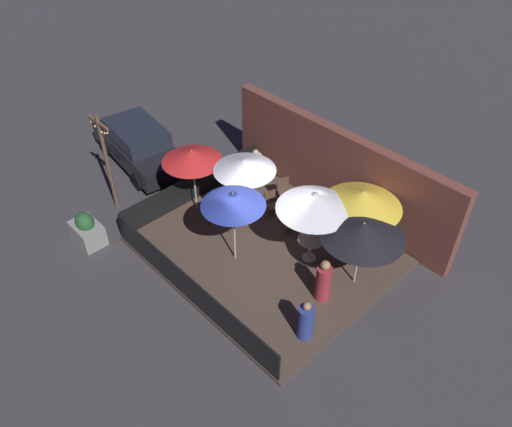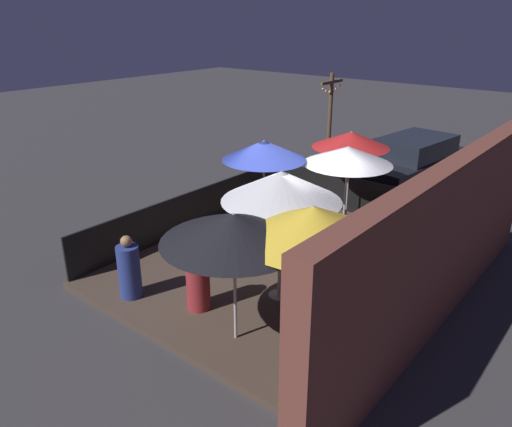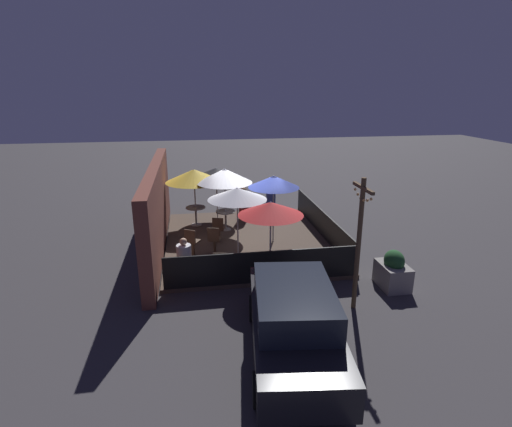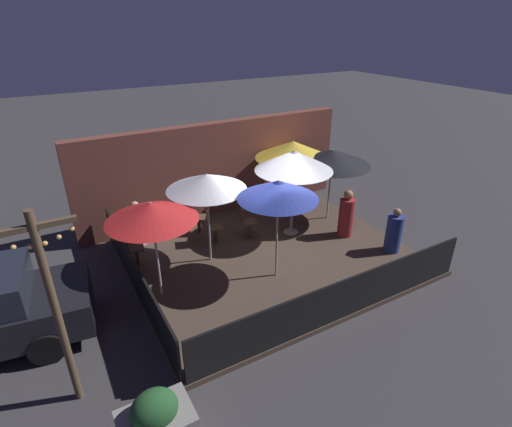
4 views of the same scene
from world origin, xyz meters
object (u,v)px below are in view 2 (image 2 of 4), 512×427
patio_umbrella_3 (264,150)px  light_post (329,126)px  patio_umbrella_5 (234,228)px  patio_umbrella_4 (348,155)px  patio_chair_1 (365,242)px  patio_umbrella_2 (351,140)px  patio_chair_3 (405,211)px  parked_car_0 (414,162)px  patio_umbrella_1 (282,186)px  patio_chair_0 (333,253)px  patron_2 (198,277)px  dining_table_0 (309,306)px  patio_umbrella_0 (313,222)px  planter_box (269,171)px  patio_chair_2 (402,247)px  patron_0 (129,270)px  patron_1 (442,225)px  dining_table_1 (280,267)px

patio_umbrella_3 → light_post: 4.79m
patio_umbrella_3 → patio_umbrella_5: patio_umbrella_3 is taller
patio_umbrella_4 → patio_chair_1: 1.85m
patio_umbrella_2 → patio_chair_3: 2.15m
patio_chair_1 → parked_car_0: bearing=-151.7°
patio_umbrella_1 → patio_umbrella_2: size_ratio=1.08×
patio_chair_0 → patron_2: 2.79m
patio_umbrella_1 → patio_chair_0: (-1.26, 0.36, -1.64)m
patio_umbrella_3 → patron_2: size_ratio=1.78×
patio_umbrella_3 → dining_table_0: (2.27, 2.73, -1.63)m
patio_chair_0 → patio_umbrella_2: bearing=-139.1°
patio_chair_1 → patron_2: 3.71m
patio_umbrella_0 → patio_chair_0: bearing=-158.9°
patio_umbrella_4 → light_post: size_ratio=0.67×
patio_umbrella_1 → patio_umbrella_4: 2.60m
patron_2 → planter_box: (-6.48, -3.43, -0.24)m
patio_umbrella_2 → patio_umbrella_3: patio_umbrella_3 is taller
patio_umbrella_4 → light_post: bearing=-143.7°
patio_chair_1 → parked_car_0: parked_car_0 is taller
parked_car_0 → patio_umbrella_4: bearing=13.3°
patio_umbrella_1 → parked_car_0: bearing=-174.5°
patio_umbrella_4 → patio_chair_2: (0.24, 1.50, -1.61)m
patron_2 → planter_box: size_ratio=1.22×
patio_umbrella_4 → planter_box: (-2.65, -4.13, -1.76)m
patio_chair_2 → planter_box: (-2.88, -5.63, -0.15)m
patio_umbrella_1 → parked_car_0: (-7.75, -0.74, -1.44)m
patio_umbrella_0 → patron_0: (1.00, -3.29, -1.50)m
patio_umbrella_3 → patio_umbrella_0: bearing=50.3°
patio_chair_3 → light_post: size_ratio=0.27×
patio_umbrella_3 → light_post: light_post is taller
dining_table_0 → parked_car_0: parked_car_0 is taller
patio_chair_3 → light_post: (-1.79, -3.30, 1.32)m
parked_car_0 → patio_umbrella_2: bearing=3.6°
patio_chair_1 → patio_chair_2: (-0.18, 0.74, 0.03)m
patio_umbrella_1 → planter_box: 7.02m
patio_umbrella_0 → patio_umbrella_1: 1.37m
dining_table_0 → patron_2: bearing=-76.5°
patio_chair_2 → light_post: size_ratio=0.27×
patron_1 → patio_chair_2: bearing=-159.0°
patio_umbrella_3 → light_post: (-4.62, -1.20, -0.39)m
patio_umbrella_5 → planter_box: 8.27m
dining_table_0 → dining_table_1: bearing=-123.4°
patio_chair_3 → dining_table_0: bearing=13.8°
patio_umbrella_2 → patio_chair_2: (1.78, 2.28, -1.54)m
patio_chair_1 → patron_0: 4.78m
patio_umbrella_5 → dining_table_0: patio_umbrella_5 is taller
patio_umbrella_3 → dining_table_0: 3.90m
patio_chair_1 → planter_box: bearing=-107.1°
patio_umbrella_5 → patio_chair_1: (-3.67, 0.36, -1.46)m
patio_umbrella_2 → patio_chair_0: size_ratio=2.38×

